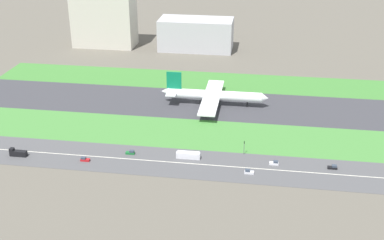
{
  "coord_description": "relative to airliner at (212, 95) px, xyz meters",
  "views": [
    {
      "loc": [
        41.71,
        -277.06,
        118.39
      ],
      "look_at": [
        5.71,
        -36.5,
        6.0
      ],
      "focal_mm": 46.53,
      "sensor_mm": 36.0,
      "label": 1
    }
  ],
  "objects": [
    {
      "name": "traffic_light",
      "position": [
        22.5,
        -60.01,
        -1.94
      ],
      "size": [
        0.36,
        0.5,
        7.2
      ],
      "color": "#4C4C51",
      "rests_on": "highway"
    },
    {
      "name": "car_3",
      "position": [
        -32.87,
        -68.0,
        -5.31
      ],
      "size": [
        4.4,
        1.8,
        2.0
      ],
      "color": "#19662D",
      "rests_on": "highway"
    },
    {
      "name": "bus_0",
      "position": [
        -4.02,
        -68.0,
        -4.41
      ],
      "size": [
        11.6,
        2.5,
        3.5
      ],
      "color": "silver",
      "rests_on": "highway"
    },
    {
      "name": "runway",
      "position": [
        -12.61,
        -0.0,
        -6.18
      ],
      "size": [
        280.0,
        46.0,
        0.1
      ],
      "primitive_type": "cube",
      "color": "#38383D",
      "rests_on": "ground_plane"
    },
    {
      "name": "fuel_tank_west",
      "position": [
        -17.54,
        159.0,
        0.06
      ],
      "size": [
        18.01,
        18.01,
        12.59
      ],
      "primitive_type": "cylinder",
      "color": "silver",
      "rests_on": "ground_plane"
    },
    {
      "name": "ground_plane",
      "position": [
        -12.61,
        -0.0,
        -6.23
      ],
      "size": [
        800.0,
        800.0,
        0.0
      ],
      "primitive_type": "plane",
      "color": "#5B564C"
    },
    {
      "name": "car_1",
      "position": [
        -52.94,
        -78.0,
        -5.31
      ],
      "size": [
        4.4,
        1.8,
        2.0
      ],
      "rotation": [
        0.0,
        0.0,
        3.14
      ],
      "color": "#B2191E",
      "rests_on": "highway"
    },
    {
      "name": "truck_0",
      "position": [
        -86.99,
        -78.0,
        -4.56
      ],
      "size": [
        8.4,
        2.5,
        4.0
      ],
      "rotation": [
        0.0,
        0.0,
        3.14
      ],
      "color": "black",
      "rests_on": "highway"
    },
    {
      "name": "hangar_building",
      "position": [
        -26.12,
        114.0,
        6.28
      ],
      "size": [
        59.11,
        27.61,
        25.02
      ],
      "primitive_type": "cube",
      "color": "#B2B2B7",
      "rests_on": "ground_plane"
    },
    {
      "name": "car_0",
      "position": [
        25.71,
        -78.0,
        -5.31
      ],
      "size": [
        4.4,
        1.8,
        2.0
      ],
      "rotation": [
        0.0,
        0.0,
        3.14
      ],
      "color": "silver",
      "rests_on": "highway"
    },
    {
      "name": "car_4",
      "position": [
        37.41,
        -68.0,
        -5.31
      ],
      "size": [
        4.4,
        1.8,
        2.0
      ],
      "color": "silver",
      "rests_on": "highway"
    },
    {
      "name": "terminal_building",
      "position": [
        -102.61,
        114.0,
        21.6
      ],
      "size": [
        50.19,
        24.81,
        55.67
      ],
      "primitive_type": "cube",
      "color": "beige",
      "rests_on": "ground_plane"
    },
    {
      "name": "grass_median_south",
      "position": [
        -12.61,
        -41.0,
        -6.18
      ],
      "size": [
        280.0,
        36.0,
        0.1
      ],
      "primitive_type": "cube",
      "color": "#427F38",
      "rests_on": "ground_plane"
    },
    {
      "name": "car_5",
      "position": [
        64.45,
        -68.0,
        -5.31
      ],
      "size": [
        4.4,
        1.8,
        2.0
      ],
      "color": "black",
      "rests_on": "highway"
    },
    {
      "name": "airliner",
      "position": [
        0.0,
        0.0,
        0.0
      ],
      "size": [
        65.0,
        56.0,
        19.7
      ],
      "color": "white",
      "rests_on": "runway"
    },
    {
      "name": "highway_centerline",
      "position": [
        -12.61,
        -73.0,
        -6.13
      ],
      "size": [
        266.0,
        0.5,
        0.01
      ],
      "primitive_type": "cube",
      "color": "silver",
      "rests_on": "highway"
    },
    {
      "name": "grass_median_north",
      "position": [
        -12.61,
        41.0,
        -6.18
      ],
      "size": [
        280.0,
        36.0,
        0.1
      ],
      "primitive_type": "cube",
      "color": "#3D7A33",
      "rests_on": "ground_plane"
    },
    {
      "name": "highway",
      "position": [
        -12.61,
        -73.0,
        -6.18
      ],
      "size": [
        280.0,
        28.0,
        0.1
      ],
      "primitive_type": "cube",
      "color": "#4C4C4F",
      "rests_on": "ground_plane"
    }
  ]
}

